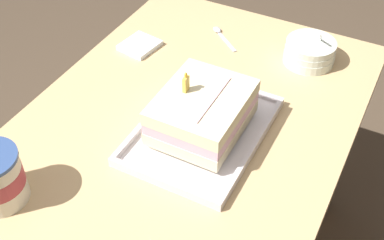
{
  "coord_description": "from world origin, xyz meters",
  "views": [
    {
      "loc": [
        -0.77,
        -0.43,
        1.54
      ],
      "look_at": [
        -0.0,
        -0.03,
        0.74
      ],
      "focal_mm": 46.38,
      "sensor_mm": 36.0,
      "label": 1
    }
  ],
  "objects_px": {
    "foil_tray": "(202,132)",
    "napkin_pile": "(140,45)",
    "birthday_cake": "(202,112)",
    "serving_spoon_near_tray": "(220,33)",
    "bowl_stack": "(310,52)"
  },
  "relations": [
    {
      "from": "bowl_stack",
      "to": "napkin_pile",
      "type": "distance_m",
      "value": 0.49
    },
    {
      "from": "birthday_cake",
      "to": "bowl_stack",
      "type": "xyz_separation_m",
      "value": [
        0.4,
        -0.14,
        -0.04
      ]
    },
    {
      "from": "foil_tray",
      "to": "serving_spoon_near_tray",
      "type": "distance_m",
      "value": 0.44
    },
    {
      "from": "bowl_stack",
      "to": "napkin_pile",
      "type": "xyz_separation_m",
      "value": [
        -0.16,
        0.46,
        -0.03
      ]
    },
    {
      "from": "birthday_cake",
      "to": "bowl_stack",
      "type": "height_order",
      "value": "birthday_cake"
    },
    {
      "from": "birthday_cake",
      "to": "foil_tray",
      "type": "bearing_deg",
      "value": -90.0
    },
    {
      "from": "birthday_cake",
      "to": "napkin_pile",
      "type": "xyz_separation_m",
      "value": [
        0.24,
        0.32,
        -0.06
      ]
    },
    {
      "from": "bowl_stack",
      "to": "serving_spoon_near_tray",
      "type": "relative_size",
      "value": 1.22
    },
    {
      "from": "birthday_cake",
      "to": "bowl_stack",
      "type": "bearing_deg",
      "value": -18.71
    },
    {
      "from": "birthday_cake",
      "to": "serving_spoon_near_tray",
      "type": "xyz_separation_m",
      "value": [
        0.41,
        0.14,
        -0.07
      ]
    },
    {
      "from": "bowl_stack",
      "to": "napkin_pile",
      "type": "height_order",
      "value": "bowl_stack"
    },
    {
      "from": "foil_tray",
      "to": "bowl_stack",
      "type": "height_order",
      "value": "bowl_stack"
    },
    {
      "from": "napkin_pile",
      "to": "serving_spoon_near_tray",
      "type": "bearing_deg",
      "value": -46.51
    },
    {
      "from": "napkin_pile",
      "to": "birthday_cake",
      "type": "bearing_deg",
      "value": -126.61
    },
    {
      "from": "foil_tray",
      "to": "napkin_pile",
      "type": "bearing_deg",
      "value": 53.4
    }
  ]
}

